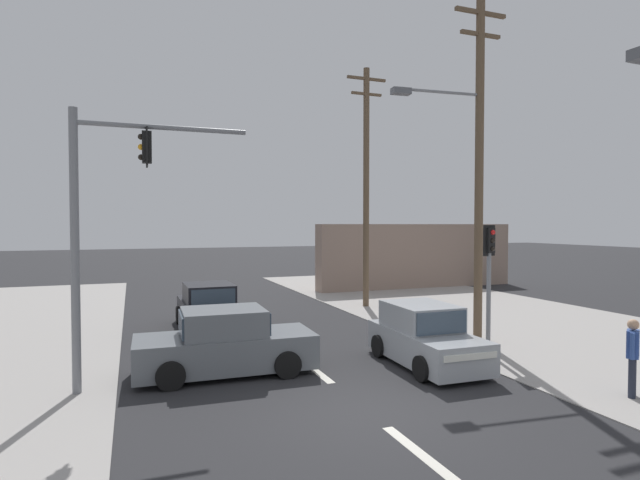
# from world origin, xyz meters

# --- Properties ---
(ground_plane) EXTENTS (140.00, 140.00, 0.00)m
(ground_plane) POSITION_xyz_m (0.00, 0.00, 0.00)
(ground_plane) COLOR #28282B
(lane_dash_near) EXTENTS (0.20, 2.40, 0.01)m
(lane_dash_near) POSITION_xyz_m (0.00, -2.00, 0.00)
(lane_dash_near) COLOR silver
(lane_dash_near) RESTS_ON ground
(lane_dash_mid) EXTENTS (0.20, 2.40, 0.01)m
(lane_dash_mid) POSITION_xyz_m (0.00, 3.00, 0.00)
(lane_dash_mid) COLOR silver
(lane_dash_mid) RESTS_ON ground
(lane_dash_far) EXTENTS (0.20, 2.40, 0.01)m
(lane_dash_far) POSITION_xyz_m (0.00, 8.00, 0.00)
(lane_dash_far) COLOR silver
(lane_dash_far) RESTS_ON ground
(kerb_right_verge) EXTENTS (10.00, 44.00, 0.02)m
(kerb_right_verge) POSITION_xyz_m (9.00, 2.00, 0.01)
(kerb_right_verge) COLOR #A39E99
(kerb_right_verge) RESTS_ON ground
(utility_pole_midground_right) EXTENTS (3.78, 0.54, 10.42)m
(utility_pole_midground_right) POSITION_xyz_m (5.63, 4.07, 5.58)
(utility_pole_midground_right) COLOR brown
(utility_pole_midground_right) RESTS_ON ground
(utility_pole_background_right) EXTENTS (1.80, 0.26, 10.30)m
(utility_pole_background_right) POSITION_xyz_m (5.36, 11.05, 5.39)
(utility_pole_background_right) COLOR brown
(utility_pole_background_right) RESTS_ON ground
(traffic_signal_mast) EXTENTS (3.69, 0.44, 6.00)m
(traffic_signal_mast) POSITION_xyz_m (-4.74, 3.04, 3.83)
(traffic_signal_mast) COLOR slate
(traffic_signal_mast) RESTS_ON ground
(pedestal_signal_right_kerb) EXTENTS (0.44, 0.31, 3.56)m
(pedestal_signal_right_kerb) POSITION_xyz_m (4.93, 2.56, 2.42)
(pedestal_signal_right_kerb) COLOR slate
(pedestal_signal_right_kerb) RESTS_ON ground
(shopfront_wall_far) EXTENTS (12.00, 1.00, 3.60)m
(shopfront_wall_far) POSITION_xyz_m (11.00, 16.00, 1.80)
(shopfront_wall_far) COLOR gray
(shopfront_wall_far) RESTS_ON ground
(sedan_oncoming_near) EXTENTS (1.93, 4.26, 1.56)m
(sedan_oncoming_near) POSITION_xyz_m (-1.74, 8.67, 0.70)
(sedan_oncoming_near) COLOR black
(sedan_oncoming_near) RESTS_ON ground
(hatchback_kerbside_parked) EXTENTS (1.86, 3.68, 1.53)m
(hatchback_kerbside_parked) POSITION_xyz_m (2.79, 2.36, 0.70)
(hatchback_kerbside_parked) COLOR #A3A8AD
(hatchback_kerbside_parked) RESTS_ON ground
(sedan_receding_far) EXTENTS (4.29, 1.99, 1.56)m
(sedan_receding_far) POSITION_xyz_m (-2.10, 3.40, 0.70)
(sedan_receding_far) COLOR slate
(sedan_receding_far) RESTS_ON ground
(pedestrian_at_kerb) EXTENTS (0.48, 0.39, 1.63)m
(pedestrian_at_kerb) POSITION_xyz_m (5.44, -1.25, 0.93)
(pedestrian_at_kerb) COLOR #232838
(pedestrian_at_kerb) RESTS_ON ground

